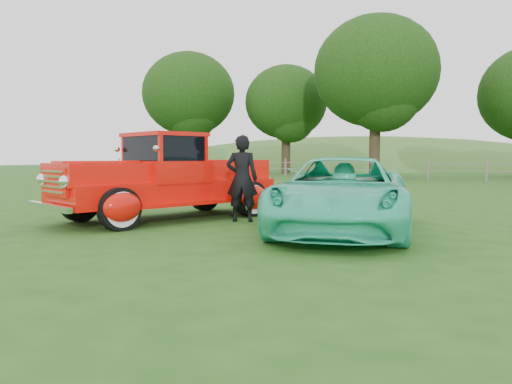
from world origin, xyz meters
The scene contains 9 objects.
ground centered at (0.00, 0.00, 0.00)m, with size 140.00×140.00×0.00m, color #224C14.
distant_hills centered at (-4.08, 59.46, -4.55)m, with size 116.00×60.00×18.00m.
fence_line centered at (0.00, 22.00, 0.60)m, with size 48.00×0.12×1.20m.
tree_far_west centered at (-20.00, 26.00, 6.49)m, with size 7.60×7.60×9.93m.
tree_mid_west centered at (-12.00, 28.00, 5.55)m, with size 6.40×6.40×8.46m.
tree_near_west centered at (-4.00, 25.00, 6.80)m, with size 8.00×8.00×10.42m.
red_pickup centered at (-1.03, 0.81, 0.80)m, with size 3.24×5.28×1.78m.
teal_sedan centered at (2.73, 0.95, 0.65)m, with size 2.15×4.66×1.30m, color #33CDA3.
man centered at (0.53, 1.24, 0.86)m, with size 0.63×0.41×1.72m, color black.
Camera 1 is at (5.74, -7.16, 1.29)m, focal length 35.00 mm.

